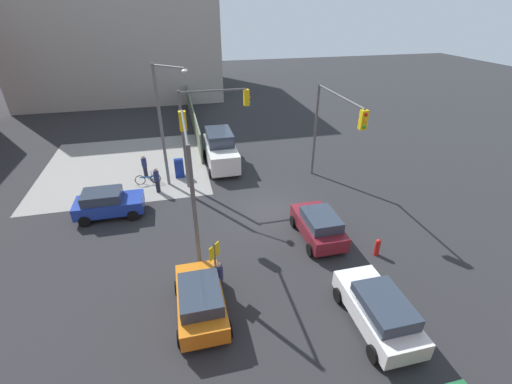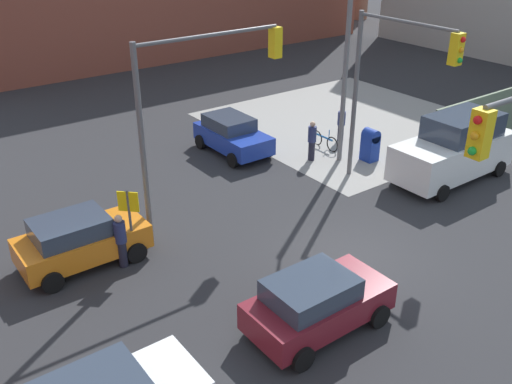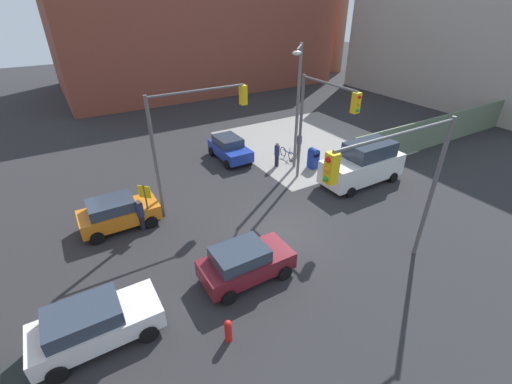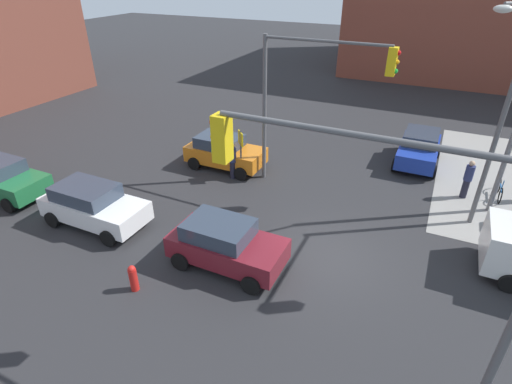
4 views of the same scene
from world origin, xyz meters
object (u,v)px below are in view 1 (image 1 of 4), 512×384
object	(u,v)px
traffic_signal_ne_corner	(209,120)
pedestrian_crossing	(157,180)
traffic_signal_se_corner	(332,122)
hatchback_white	(379,310)
hatchback_orange	(201,299)
pedestrian_walking_north	(145,166)
mailbox_blue	(179,167)
coupe_maroon	(319,225)
traffic_signal_nw_corner	(189,167)
pedestrian_waiting	(219,278)
bicycle_leaning_on_fence	(148,179)
street_lamp_corner	(164,119)
fire_hydrant	(377,247)
hatchback_blue	(108,203)
van_white_delivery	(220,149)

from	to	relation	value
traffic_signal_ne_corner	pedestrian_crossing	bearing A→B (deg)	94.66
traffic_signal_se_corner	hatchback_white	world-z (taller)	traffic_signal_se_corner
hatchback_orange	pedestrian_walking_north	xyz separation A→B (m)	(13.54, 2.73, 0.01)
mailbox_blue	coupe_maroon	world-z (taller)	coupe_maroon
mailbox_blue	traffic_signal_nw_corner	bearing A→B (deg)	-176.69
traffic_signal_se_corner	traffic_signal_ne_corner	xyz separation A→B (m)	(2.42, 7.32, -0.11)
pedestrian_waiting	bicycle_leaning_on_fence	size ratio (longest dim) A/B	1.01
hatchback_orange	mailbox_blue	bearing A→B (deg)	1.44
street_lamp_corner	pedestrian_walking_north	bearing A→B (deg)	45.28
coupe_maroon	pedestrian_crossing	distance (m)	11.05
hatchback_orange	bicycle_leaning_on_fence	xyz separation A→B (m)	(12.34, 2.52, -0.49)
traffic_signal_ne_corner	pedestrian_waiting	world-z (taller)	traffic_signal_ne_corner
fire_hydrant	pedestrian_waiting	bearing A→B (deg)	95.71
traffic_signal_nw_corner	hatchback_blue	distance (m)	7.50
traffic_signal_ne_corner	traffic_signal_nw_corner	bearing A→B (deg)	166.42
fire_hydrant	pedestrian_waiting	distance (m)	8.05
traffic_signal_se_corner	traffic_signal_ne_corner	size ratio (longest dim) A/B	1.00
hatchback_white	pedestrian_waiting	size ratio (longest dim) A/B	2.36
fire_hydrant	hatchback_white	xyz separation A→B (m)	(-3.85, 2.29, 0.36)
traffic_signal_ne_corner	hatchback_orange	distance (m)	11.99
traffic_signal_ne_corner	coupe_maroon	world-z (taller)	traffic_signal_ne_corner
traffic_signal_se_corner	mailbox_blue	size ratio (longest dim) A/B	4.55
traffic_signal_se_corner	van_white_delivery	xyz separation A→B (m)	(5.45, 6.30, -3.40)
fire_hydrant	van_white_delivery	distance (m)	13.91
hatchback_orange	hatchback_blue	xyz separation A→B (m)	(8.69, 4.58, -0.00)
traffic_signal_nw_corner	bicycle_leaning_on_fence	bearing A→B (deg)	18.53
pedestrian_walking_north	bicycle_leaning_on_fence	world-z (taller)	pedestrian_walking_north
mailbox_blue	hatchback_orange	xyz separation A→B (m)	(-12.94, -0.33, 0.08)
van_white_delivery	pedestrian_waiting	size ratio (longest dim) A/B	3.07
coupe_maroon	fire_hydrant	bearing A→B (deg)	-130.23
hatchback_orange	street_lamp_corner	bearing A→B (deg)	4.18
van_white_delivery	pedestrian_waiting	bearing A→B (deg)	171.47
pedestrian_crossing	coupe_maroon	bearing A→B (deg)	-48.80
traffic_signal_nw_corner	fire_hydrant	xyz separation A→B (m)	(-2.56, -8.70, -4.14)
traffic_signal_se_corner	traffic_signal_ne_corner	world-z (taller)	same
mailbox_blue	hatchback_white	distance (m)	16.56
hatchback_blue	coupe_maroon	bearing A→B (deg)	-114.09
pedestrian_waiting	bicycle_leaning_on_fence	distance (m)	11.91
traffic_signal_nw_corner	pedestrian_walking_north	world-z (taller)	traffic_signal_nw_corner
traffic_signal_nw_corner	hatchback_white	size ratio (longest dim) A/B	1.57
hatchback_orange	van_white_delivery	bearing A→B (deg)	-11.39
traffic_signal_ne_corner	hatchback_orange	xyz separation A→B (m)	(-11.24, 1.85, -3.73)
traffic_signal_se_corner	fire_hydrant	size ratio (longest dim) A/B	6.91
street_lamp_corner	pedestrian_waiting	xyz separation A→B (m)	(-10.75, -1.73, -3.78)
traffic_signal_se_corner	street_lamp_corner	world-z (taller)	street_lamp_corner
mailbox_blue	hatchback_white	world-z (taller)	hatchback_white
traffic_signal_ne_corner	fire_hydrant	distance (m)	12.50
bicycle_leaning_on_fence	fire_hydrant	bearing A→B (deg)	-132.93
hatchback_white	bicycle_leaning_on_fence	bearing A→B (deg)	32.21
coupe_maroon	pedestrian_waiting	xyz separation A→B (m)	(-2.78, 5.66, 0.08)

